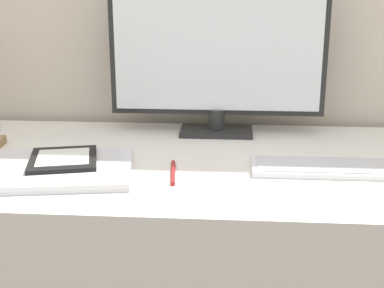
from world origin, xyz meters
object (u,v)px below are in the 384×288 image
(keyboard, at_px, (323,167))
(laptop, at_px, (59,169))
(monitor, at_px, (217,50))
(ereader, at_px, (63,159))
(pen, at_px, (173,172))

(keyboard, bearing_deg, laptop, -174.08)
(monitor, distance_m, keyboard, 0.42)
(monitor, height_order, laptop, monitor)
(laptop, xyz_separation_m, ereader, (0.00, 0.03, 0.01))
(ereader, distance_m, pen, 0.24)
(laptop, height_order, ereader, ereader)
(ereader, height_order, pen, ereader)
(keyboard, bearing_deg, ereader, -176.76)
(monitor, bearing_deg, keyboard, -49.65)
(keyboard, relative_size, laptop, 0.90)
(pen, bearing_deg, keyboard, 8.96)
(keyboard, relative_size, ereader, 1.61)
(pen, bearing_deg, monitor, 76.26)
(keyboard, distance_m, ereader, 0.55)
(laptop, distance_m, ereader, 0.03)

